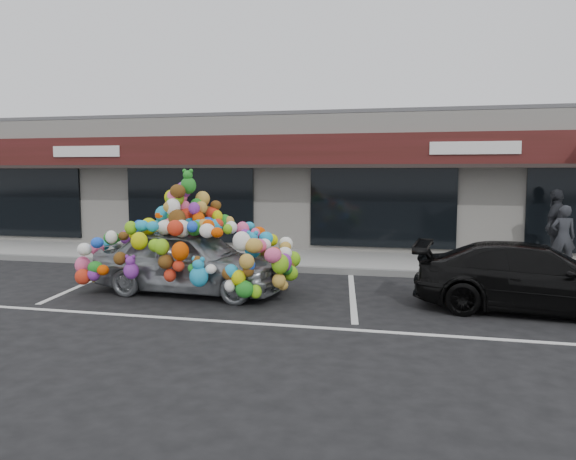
% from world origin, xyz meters
% --- Properties ---
extents(ground, '(90.00, 90.00, 0.00)m').
position_xyz_m(ground, '(0.00, 0.00, 0.00)').
color(ground, black).
rests_on(ground, ground).
extents(shop_building, '(24.00, 7.20, 4.31)m').
position_xyz_m(shop_building, '(0.00, 8.44, 2.16)').
color(shop_building, white).
rests_on(shop_building, ground).
extents(sidewalk, '(26.00, 3.00, 0.15)m').
position_xyz_m(sidewalk, '(0.00, 4.00, 0.07)').
color(sidewalk, '#989993').
rests_on(sidewalk, ground).
extents(kerb, '(26.00, 0.18, 0.16)m').
position_xyz_m(kerb, '(0.00, 2.50, 0.07)').
color(kerb, slate).
rests_on(kerb, ground).
extents(parking_stripe_left, '(0.73, 4.37, 0.01)m').
position_xyz_m(parking_stripe_left, '(-3.20, 0.20, 0.00)').
color(parking_stripe_left, silver).
rests_on(parking_stripe_left, ground).
extents(parking_stripe_mid, '(0.73, 4.37, 0.01)m').
position_xyz_m(parking_stripe_mid, '(2.80, 0.20, 0.00)').
color(parking_stripe_mid, silver).
rests_on(parking_stripe_mid, ground).
extents(lane_line, '(14.00, 0.12, 0.01)m').
position_xyz_m(lane_line, '(2.00, -2.30, 0.00)').
color(lane_line, silver).
rests_on(lane_line, ground).
extents(toy_car, '(2.92, 4.41, 2.50)m').
position_xyz_m(toy_car, '(-0.48, -0.35, 0.85)').
color(toy_car, '#93989D').
rests_on(toy_car, ground).
extents(black_sedan, '(2.09, 4.37, 1.23)m').
position_xyz_m(black_sedan, '(6.13, -0.36, 0.61)').
color(black_sedan, black).
rests_on(black_sedan, ground).
extents(pedestrian_a, '(0.58, 0.39, 1.55)m').
position_xyz_m(pedestrian_a, '(7.49, 3.73, 0.92)').
color(pedestrian_a, black).
rests_on(pedestrian_a, sidewalk).
extents(pedestrian_c, '(1.20, 1.01, 1.92)m').
position_xyz_m(pedestrian_c, '(7.44, 4.28, 1.11)').
color(pedestrian_c, '#272429').
rests_on(pedestrian_c, sidewalk).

